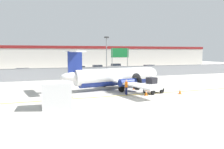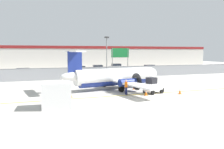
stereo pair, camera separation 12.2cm
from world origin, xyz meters
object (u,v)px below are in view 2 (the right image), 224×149
object	(u,v)px
highway_sign	(120,55)
parked_car_1	(46,72)
baggage_tug	(153,86)
traffic_cone_near_right	(134,87)
ground_crew_worker	(126,86)
parked_car_0	(22,72)
parked_car_5	(149,68)
traffic_cone_far_right	(71,94)
parked_car_4	(117,67)
cargo_container	(56,95)
commuter_airplane	(116,77)
parked_car_2	(80,70)
traffic_cone_far_left	(146,93)
apron_light_pole	(107,55)
parked_car_3	(97,68)
traffic_cone_near_left	(180,91)

from	to	relation	value
highway_sign	parked_car_1	bearing A→B (deg)	166.63
baggage_tug	traffic_cone_near_right	distance (m)	3.39
parked_car_1	ground_crew_worker	bearing A→B (deg)	115.29
parked_car_0	parked_car_5	size ratio (longest dim) A/B	1.01
parked_car_0	highway_sign	distance (m)	19.08
baggage_tug	traffic_cone_far_right	xyz separation A→B (m)	(-9.39, 0.78, -0.54)
parked_car_4	highway_sign	xyz separation A→B (m)	(-4.28, -13.92, 3.24)
cargo_container	traffic_cone_near_right	size ratio (longest dim) A/B	3.95
baggage_tug	parked_car_4	bearing A→B (deg)	60.09
commuter_airplane	parked_car_2	size ratio (longest dim) A/B	3.77
traffic_cone_near_right	baggage_tug	bearing A→B (deg)	-73.25
commuter_airplane	cargo_container	distance (m)	10.85
commuter_airplane	parked_car_1	xyz separation A→B (m)	(-8.18, 16.79, -0.71)
parked_car_4	traffic_cone_far_right	bearing A→B (deg)	-118.33
parked_car_5	highway_sign	distance (m)	12.13
ground_crew_worker	parked_car_2	world-z (taller)	same
baggage_tug	cargo_container	bearing A→B (deg)	177.92
parked_car_0	parked_car_5	bearing A→B (deg)	-171.26
traffic_cone_far_left	parked_car_1	distance (m)	23.99
ground_crew_worker	apron_light_pole	size ratio (longest dim) A/B	0.23
parked_car_4	apron_light_pole	distance (m)	21.44
highway_sign	cargo_container	bearing A→B (deg)	-123.30
baggage_tug	apron_light_pole	size ratio (longest dim) A/B	0.35
cargo_container	parked_car_3	distance (m)	32.68
traffic_cone_near_right	parked_car_1	size ratio (longest dim) A/B	0.15
parked_car_4	apron_light_pole	bearing A→B (deg)	-114.75
parked_car_3	traffic_cone_far_left	bearing A→B (deg)	92.52
traffic_cone_near_right	parked_car_2	bearing A→B (deg)	97.86
cargo_container	highway_sign	bearing A→B (deg)	60.56
traffic_cone_far_left	parked_car_0	bearing A→B (deg)	121.10
traffic_cone_far_right	highway_sign	bearing A→B (deg)	54.77
traffic_cone_far_right	parked_car_4	size ratio (longest dim) A/B	0.15
cargo_container	parked_car_3	xyz separation A→B (m)	(11.59, 30.56, -0.21)
baggage_tug	traffic_cone_near_right	bearing A→B (deg)	89.01
commuter_airplane	traffic_cone_near_left	bearing A→B (deg)	-54.33
traffic_cone_near_left	parked_car_3	distance (m)	28.87
commuter_airplane	parked_car_2	bearing A→B (deg)	81.64
traffic_cone_far_right	cargo_container	bearing A→B (deg)	-113.89
traffic_cone_near_right	parked_car_1	distance (m)	20.53
commuter_airplane	ground_crew_worker	distance (m)	4.02
traffic_cone_near_left	parked_car_5	size ratio (longest dim) A/B	0.15
parked_car_4	highway_sign	world-z (taller)	highway_sign
parked_car_0	cargo_container	bearing A→B (deg)	105.69
cargo_container	parked_car_5	distance (m)	35.90
baggage_tug	parked_car_3	size ratio (longest dim) A/B	0.59
parked_car_4	parked_car_1	bearing A→B (deg)	-150.12
commuter_airplane	baggage_tug	world-z (taller)	commuter_airplane
ground_crew_worker	cargo_container	distance (m)	8.50
traffic_cone_far_left	traffic_cone_far_right	world-z (taller)	same
parked_car_2	commuter_airplane	bearing A→B (deg)	-89.18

